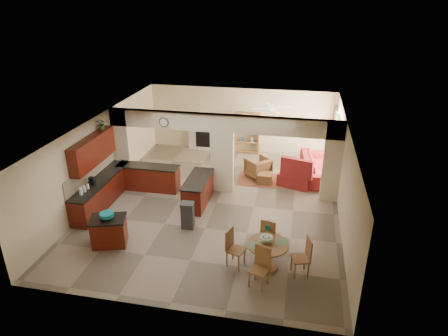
% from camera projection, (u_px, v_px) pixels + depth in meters
% --- Properties ---
extents(floor, '(10.00, 10.00, 0.00)m').
position_uv_depth(floor, '(216.00, 203.00, 13.44)').
color(floor, gray).
rests_on(floor, ground).
extents(ceiling, '(10.00, 10.00, 0.00)m').
position_uv_depth(ceiling, '(216.00, 123.00, 12.30)').
color(ceiling, white).
rests_on(ceiling, wall_back).
extents(wall_back, '(8.00, 0.00, 8.00)m').
position_uv_depth(wall_back, '(241.00, 120.00, 17.35)').
color(wall_back, beige).
rests_on(wall_back, floor).
extents(wall_front, '(8.00, 0.00, 8.00)m').
position_uv_depth(wall_front, '(165.00, 258.00, 8.39)').
color(wall_front, beige).
rests_on(wall_front, floor).
extents(wall_left, '(0.00, 10.00, 10.00)m').
position_uv_depth(wall_left, '(101.00, 156.00, 13.59)').
color(wall_left, beige).
rests_on(wall_left, floor).
extents(wall_right, '(0.00, 10.00, 10.00)m').
position_uv_depth(wall_right, '(344.00, 175.00, 12.15)').
color(wall_right, beige).
rests_on(wall_right, floor).
extents(partition_left_pier, '(0.60, 0.25, 2.80)m').
position_uv_depth(partition_left_pier, '(122.00, 146.00, 14.43)').
color(partition_left_pier, beige).
rests_on(partition_left_pier, floor).
extents(partition_center_pier, '(0.80, 0.25, 2.20)m').
position_uv_depth(partition_center_pier, '(222.00, 162.00, 13.89)').
color(partition_center_pier, beige).
rests_on(partition_center_pier, floor).
extents(partition_right_pier, '(0.60, 0.25, 2.80)m').
position_uv_depth(partition_right_pier, '(332.00, 162.00, 13.10)').
color(partition_right_pier, beige).
rests_on(partition_right_pier, floor).
extents(partition_header, '(8.00, 0.25, 0.60)m').
position_uv_depth(partition_header, '(222.00, 123.00, 13.32)').
color(partition_header, beige).
rests_on(partition_header, partition_center_pier).
extents(kitchen_counter, '(2.52, 3.29, 1.48)m').
position_uv_depth(kitchen_counter, '(121.00, 185.00, 13.61)').
color(kitchen_counter, '#451308').
rests_on(kitchen_counter, floor).
extents(upper_cabinets, '(0.35, 2.40, 0.90)m').
position_uv_depth(upper_cabinets, '(93.00, 150.00, 12.63)').
color(upper_cabinets, '#451308').
rests_on(upper_cabinets, wall_left).
extents(peninsula, '(0.70, 1.85, 0.91)m').
position_uv_depth(peninsula, '(198.00, 191.00, 13.26)').
color(peninsula, '#451308').
rests_on(peninsula, floor).
extents(wall_clock, '(0.34, 0.03, 0.34)m').
position_uv_depth(wall_clock, '(164.00, 122.00, 13.57)').
color(wall_clock, '#4D2D19').
rests_on(wall_clock, partition_header).
extents(rug, '(1.60, 1.30, 0.01)m').
position_uv_depth(rug, '(259.00, 180.00, 15.10)').
color(rug, brown).
rests_on(rug, floor).
extents(fireplace, '(1.60, 0.35, 1.20)m').
position_uv_depth(fireplace, '(204.00, 136.00, 17.81)').
color(fireplace, beige).
rests_on(fireplace, floor).
extents(shelving_unit, '(1.00, 0.32, 1.80)m').
position_uv_depth(shelving_unit, '(248.00, 133.00, 17.33)').
color(shelving_unit, '#945A33').
rests_on(shelving_unit, floor).
extents(window_a, '(0.02, 0.90, 1.90)m').
position_uv_depth(window_a, '(338.00, 154.00, 14.30)').
color(window_a, white).
rests_on(window_a, wall_right).
extents(window_b, '(0.02, 0.90, 1.90)m').
position_uv_depth(window_b, '(335.00, 138.00, 15.82)').
color(window_b, white).
rests_on(window_b, wall_right).
extents(glazed_door, '(0.02, 0.70, 2.10)m').
position_uv_depth(glazed_door, '(336.00, 149.00, 15.12)').
color(glazed_door, white).
rests_on(glazed_door, wall_right).
extents(drape_a_left, '(0.10, 0.28, 2.30)m').
position_uv_depth(drape_a_left, '(338.00, 160.00, 13.77)').
color(drape_a_left, '#46271C').
rests_on(drape_a_left, wall_right).
extents(drape_a_right, '(0.10, 0.28, 2.30)m').
position_uv_depth(drape_a_right, '(336.00, 148.00, 14.84)').
color(drape_a_right, '#46271C').
rests_on(drape_a_right, wall_right).
extents(drape_b_left, '(0.10, 0.28, 2.30)m').
position_uv_depth(drape_b_left, '(335.00, 143.00, 15.29)').
color(drape_b_left, '#46271C').
rests_on(drape_b_left, wall_right).
extents(drape_b_right, '(0.10, 0.28, 2.30)m').
position_uv_depth(drape_b_right, '(333.00, 133.00, 16.37)').
color(drape_b_right, '#46271C').
rests_on(drape_b_right, wall_right).
extents(ceiling_fan, '(1.00, 1.00, 0.10)m').
position_uv_depth(ceiling_fan, '(272.00, 108.00, 14.82)').
color(ceiling_fan, white).
rests_on(ceiling_fan, ceiling).
extents(kitchen_island, '(1.12, 0.94, 0.83)m').
position_uv_depth(kitchen_island, '(109.00, 231.00, 11.10)').
color(kitchen_island, '#451308').
rests_on(kitchen_island, floor).
extents(teal_bowl, '(0.39, 0.39, 0.18)m').
position_uv_depth(teal_bowl, '(107.00, 216.00, 10.87)').
color(teal_bowl, '#127C7F').
rests_on(teal_bowl, kitchen_island).
extents(trash_can, '(0.38, 0.33, 0.77)m').
position_uv_depth(trash_can, '(188.00, 216.00, 11.91)').
color(trash_can, '#2E2D30').
rests_on(trash_can, floor).
extents(dining_table, '(1.06, 1.06, 0.73)m').
position_uv_depth(dining_table, '(267.00, 252.00, 10.11)').
color(dining_table, '#945A33').
rests_on(dining_table, floor).
extents(fruit_bowl, '(0.32, 0.32, 0.17)m').
position_uv_depth(fruit_bowl, '(266.00, 239.00, 10.06)').
color(fruit_bowl, '#73A924').
rests_on(fruit_bowl, dining_table).
extents(sofa, '(2.78, 1.31, 0.79)m').
position_uv_depth(sofa, '(316.00, 167.00, 15.26)').
color(sofa, maroon).
rests_on(sofa, floor).
extents(chaise, '(1.39, 1.25, 0.46)m').
position_uv_depth(chaise, '(296.00, 178.00, 14.66)').
color(chaise, maroon).
rests_on(chaise, floor).
extents(armchair, '(1.15, 1.15, 0.75)m').
position_uv_depth(armchair, '(258.00, 168.00, 15.22)').
color(armchair, maroon).
rests_on(armchair, floor).
extents(ottoman, '(0.53, 0.53, 0.37)m').
position_uv_depth(ottoman, '(265.00, 178.00, 14.79)').
color(ottoman, maroon).
rests_on(ottoman, floor).
extents(plant, '(0.39, 0.36, 0.36)m').
position_uv_depth(plant, '(102.00, 124.00, 13.06)').
color(plant, '#215215').
rests_on(plant, upper_cabinets).
extents(chair_north, '(0.51, 0.51, 1.02)m').
position_uv_depth(chair_north, '(269.00, 234.00, 10.72)').
color(chair_north, '#945A33').
rests_on(chair_north, floor).
extents(chair_east, '(0.52, 0.52, 1.02)m').
position_uv_depth(chair_east, '(304.00, 255.00, 9.87)').
color(chair_east, '#945A33').
rests_on(chair_east, floor).
extents(chair_south, '(0.53, 0.53, 1.02)m').
position_uv_depth(chair_south, '(261.00, 265.00, 9.52)').
color(chair_south, '#945A33').
rests_on(chair_south, floor).
extents(chair_west, '(0.53, 0.53, 1.02)m').
position_uv_depth(chair_west, '(233.00, 246.00, 10.24)').
color(chair_west, '#945A33').
rests_on(chair_west, floor).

